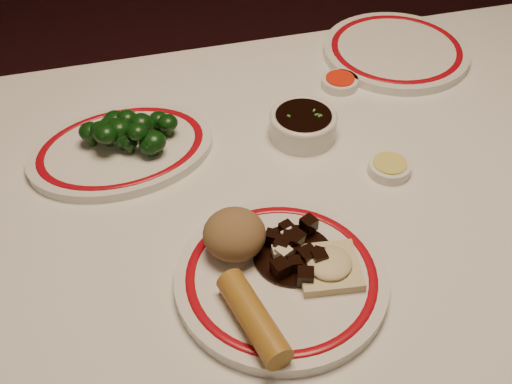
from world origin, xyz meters
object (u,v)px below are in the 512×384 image
Objects in this scene: main_plate at (281,279)px; spring_roll at (254,318)px; dining_table at (318,243)px; rice_mound at (234,234)px; broccoli_plate at (122,149)px; broccoli_pile at (127,131)px; soy_bowl at (303,126)px; fried_wonton at (329,266)px; stirfry_heap at (295,252)px.

spring_roll reaches higher than main_plate.
rice_mound is (-0.15, -0.07, 0.14)m from dining_table.
rice_mound is (-0.05, 0.06, 0.04)m from main_plate.
broccoli_plate is at bearing 93.97° from spring_roll.
broccoli_plate is 2.10× the size of broccoli_pile.
broccoli_pile reaches higher than soy_bowl.
dining_table is at bearing 72.69° from fried_wonton.
fried_wonton reaches higher than dining_table.
stirfry_heap is 1.04× the size of soy_bowl.
spring_roll reaches higher than soy_bowl.
broccoli_pile is (-0.25, 0.18, 0.13)m from dining_table.
dining_table is 0.33m from broccoli_plate.
fried_wonton is at bearing -32.05° from rice_mound.
broccoli_pile is at bearing 172.83° from soy_bowl.
soy_bowl is (0.28, -0.03, 0.01)m from broccoli_plate.
stirfry_heap reaches higher than soy_bowl.
fried_wonton is at bearing -8.70° from main_plate.
stirfry_heap is 0.27m from soy_bowl.
soy_bowl is at bearing 53.08° from rice_mound.
soy_bowl is at bearing -7.17° from broccoli_pile.
broccoli_plate is 3.00× the size of soy_bowl.
broccoli_pile is (-0.15, 0.31, 0.03)m from main_plate.
broccoli_pile is (-0.21, 0.32, 0.01)m from fried_wonton.
dining_table is 0.21m from rice_mound.
rice_mound is 0.28m from broccoli_plate.
dining_table is 14.95× the size of rice_mound.
spring_roll reaches higher than fried_wonton.
spring_roll is (-0.01, -0.12, -0.01)m from rice_mound.
broccoli_pile reaches higher than stirfry_heap.
broccoli_pile reaches higher than broccoli_plate.
main_plate is 4.22× the size of rice_mound.
main_plate is 0.04m from stirfry_heap.
broccoli_plate is at bearing 117.94° from main_plate.
spring_roll is 0.38m from soy_bowl.
main_plate is 3.95× the size of fried_wonton.
main_plate is 3.23× the size of soy_bowl.
dining_table is 9.50× the size of spring_roll.
broccoli_plate is at bearing 123.45° from stirfry_heap.
fried_wonton is (0.06, -0.01, 0.02)m from main_plate.
broccoli_pile is (-0.11, 0.25, -0.01)m from rice_mound.
fried_wonton is 0.29m from soy_bowl.
rice_mound is at bearing 73.93° from spring_roll.
dining_table is at bearing 53.91° from stirfry_heap.
spring_roll reaches higher than dining_table.
fried_wonton is at bearing -107.31° from dining_table.
rice_mound is at bearing 155.09° from stirfry_heap.
broccoli_plate is at bearing -169.41° from broccoli_pile.
stirfry_heap is (-0.03, 0.03, 0.00)m from fried_wonton.
broccoli_plate is at bearing 173.59° from soy_bowl.
rice_mound is at bearing -153.58° from dining_table.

